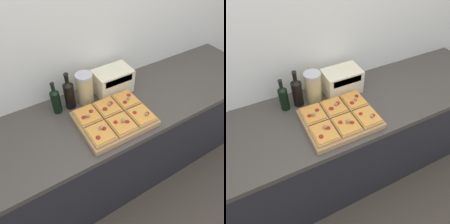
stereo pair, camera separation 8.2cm
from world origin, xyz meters
The scene contains 14 objects.
ground_plane centered at (0.00, 0.00, 0.00)m, with size 12.00×12.00×0.00m, color #4C4238.
wall_back centered at (0.00, 0.67, 1.25)m, with size 6.00×0.06×2.50m.
kitchen_counter centered at (0.00, 0.32, 0.45)m, with size 2.63×0.67×0.89m.
cutting_board centered at (-0.08, 0.21, 0.91)m, with size 0.47×0.38×0.04m, color tan.
pizza_slice_back_left centered at (-0.23, 0.30, 0.95)m, with size 0.14×0.17×0.05m.
pizza_slice_back_center centered at (-0.07, 0.30, 0.95)m, with size 0.14×0.17×0.05m.
pizza_slice_back_right centered at (0.08, 0.30, 0.95)m, with size 0.14×0.17×0.05m.
pizza_slice_front_left centered at (-0.23, 0.12, 0.95)m, with size 0.14×0.17×0.05m.
pizza_slice_front_center centered at (-0.07, 0.12, 0.95)m, with size 0.14×0.17×0.06m.
pizza_slice_front_right centered at (0.08, 0.12, 0.95)m, with size 0.14×0.17×0.05m.
olive_oil_bottle centered at (-0.36, 0.50, 0.99)m, with size 0.06×0.06×0.24m.
wine_bottle centered at (-0.26, 0.50, 1.01)m, with size 0.07×0.07×0.28m.
grain_jar_tall centered at (-0.14, 0.50, 1.01)m, with size 0.12×0.12×0.23m.
toaster_oven centered at (0.08, 0.49, 0.99)m, with size 0.30×0.18×0.18m.
Camera 1 is at (-0.60, -0.63, 1.96)m, focal length 35.00 mm.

